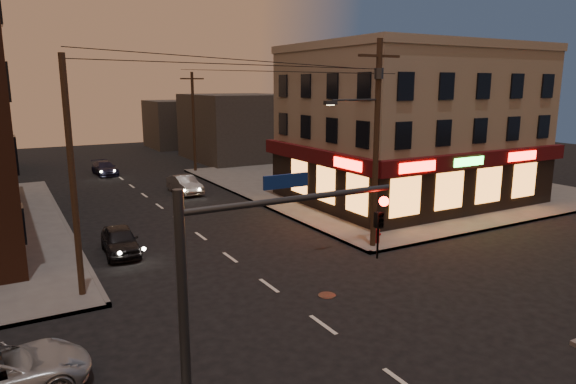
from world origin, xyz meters
TOP-DOWN VIEW (x-y plane):
  - ground at (0.00, 0.00)m, footprint 120.00×120.00m
  - sidewalk_ne at (18.00, 19.00)m, footprint 24.00×28.00m
  - pizza_building at (15.93, 13.43)m, footprint 15.85×12.85m
  - bg_building_ne_a at (14.00, 38.00)m, footprint 10.00×12.00m
  - bg_building_ne_b at (12.00, 52.00)m, footprint 8.00×8.00m
  - utility_pole_main at (6.68, 5.80)m, footprint 4.20×0.44m
  - utility_pole_far at (6.80, 32.00)m, footprint 0.26×0.26m
  - utility_pole_west at (-6.80, 6.50)m, footprint 0.24×0.24m
  - traffic_signal at (-5.57, -5.60)m, footprint 4.49×0.32m
  - sedan_near at (-4.38, 11.19)m, footprint 1.83×3.99m
  - sedan_mid at (2.86, 23.20)m, footprint 1.72×4.20m
  - sedan_far at (-0.86, 34.57)m, footprint 1.94×4.27m
  - fire_hydrant at (7.25, 6.00)m, footprint 0.36×0.36m

SIDE VIEW (x-z plane):
  - ground at x=0.00m, z-range 0.00..0.00m
  - sidewalk_ne at x=18.00m, z-range 0.00..0.15m
  - fire_hydrant at x=7.25m, z-range 0.19..0.97m
  - sedan_far at x=-0.86m, z-range 0.00..1.21m
  - sedan_near at x=-4.38m, z-range 0.00..1.32m
  - sedan_mid at x=2.86m, z-range 0.00..1.35m
  - bg_building_ne_b at x=12.00m, z-range 0.00..6.00m
  - bg_building_ne_a at x=14.00m, z-range 0.00..7.00m
  - traffic_signal at x=-5.57m, z-range 0.92..7.39m
  - utility_pole_far at x=6.80m, z-range 0.15..9.15m
  - utility_pole_west at x=-6.80m, z-range 0.15..9.15m
  - pizza_building at x=15.93m, z-range 0.10..10.60m
  - utility_pole_main at x=6.68m, z-range 0.76..10.76m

